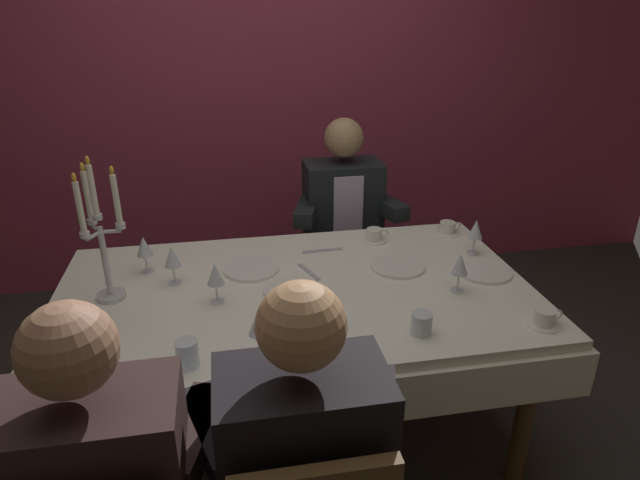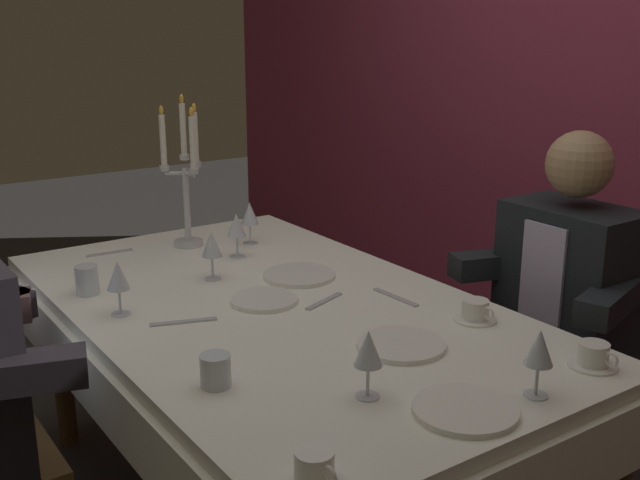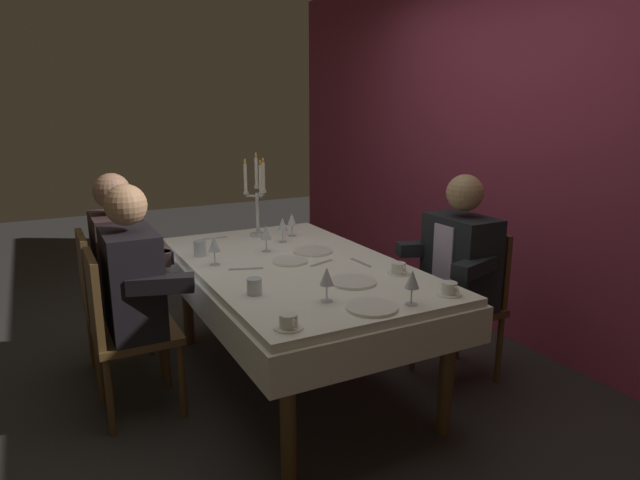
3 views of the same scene
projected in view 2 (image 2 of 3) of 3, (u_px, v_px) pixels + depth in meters
The scene contains 23 objects.
back_wall at pixel (627, 76), 3.07m from camera, with size 6.00×0.12×2.70m, color #99344F.
dining_table at pixel (275, 340), 2.36m from camera, with size 1.94×1.14×0.74m.
candelabra at pixel (186, 180), 2.86m from camera, with size 0.15×0.17×0.57m.
dinner_plate_0 at pixel (401, 344), 2.02m from camera, with size 0.24×0.24×0.01m, color white.
dinner_plate_1 at pixel (299, 275), 2.57m from camera, with size 0.24×0.24×0.01m, color white.
dinner_plate_2 at pixel (465, 409), 1.69m from camera, with size 0.24×0.24×0.01m, color white.
dinner_plate_3 at pixel (264, 300), 2.34m from camera, with size 0.21×0.21×0.01m, color white.
wine_glass_0 at pixel (368, 351), 1.72m from camera, with size 0.07×0.07×0.16m.
wine_glass_1 at pixel (236, 226), 2.75m from camera, with size 0.07×0.07×0.16m.
wine_glass_2 at pixel (212, 246), 2.52m from camera, with size 0.07×0.07×0.16m.
wine_glass_3 at pixel (539, 350), 1.73m from camera, with size 0.07×0.07×0.16m.
wine_glass_4 at pixel (250, 215), 2.92m from camera, with size 0.07×0.07×0.16m.
wine_glass_5 at pixel (118, 277), 2.21m from camera, with size 0.07×0.07×0.16m.
water_tumbler_0 at pixel (216, 370), 1.80m from camera, with size 0.07×0.07×0.08m, color silver.
water_tumbler_1 at pixel (87, 280), 2.40m from camera, with size 0.07×0.07×0.09m, color silver.
coffee_cup_0 at pixel (594, 356), 1.90m from camera, with size 0.13×0.12×0.06m.
coffee_cup_1 at pixel (476, 311), 2.19m from camera, with size 0.13×0.12×0.06m.
coffee_cup_2 at pixel (315, 468), 1.43m from camera, with size 0.13×0.12×0.06m.
knife_0 at pixel (395, 297), 2.38m from camera, with size 0.19×0.02×0.01m, color #B7B7BC.
fork_1 at pixel (110, 253), 2.82m from camera, with size 0.17×0.02×0.01m, color #B7B7BC.
fork_2 at pixel (324, 301), 2.34m from camera, with size 0.17×0.02×0.01m, color #B7B7BC.
knife_3 at pixel (184, 322), 2.18m from camera, with size 0.19×0.02×0.01m, color #B7B7BC.
seated_diner_2 at pixel (569, 285), 2.51m from camera, with size 0.63×0.48×1.24m.
Camera 2 is at (1.88, -1.13, 1.57)m, focal length 43.20 mm.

